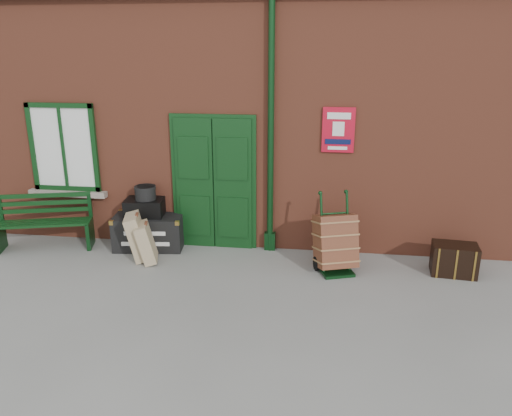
% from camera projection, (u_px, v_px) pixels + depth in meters
% --- Properties ---
extents(ground, '(80.00, 80.00, 0.00)m').
position_uv_depth(ground, '(214.00, 285.00, 7.21)').
color(ground, gray).
rests_on(ground, ground).
extents(station_building, '(10.30, 4.30, 4.36)m').
position_uv_depth(station_building, '(250.00, 106.00, 9.84)').
color(station_building, brown).
rests_on(station_building, ground).
extents(bench, '(1.60, 0.87, 0.95)m').
position_uv_depth(bench, '(45.00, 221.00, 8.45)').
color(bench, '#0D3312').
rests_on(bench, ground).
extents(houdini_trunk, '(1.21, 0.77, 0.57)m').
position_uv_depth(houdini_trunk, '(149.00, 231.00, 8.49)').
color(houdini_trunk, black).
rests_on(houdini_trunk, ground).
extents(strongbox, '(0.68, 0.53, 0.29)m').
position_uv_depth(strongbox, '(145.00, 207.00, 8.37)').
color(strongbox, black).
rests_on(strongbox, houdini_trunk).
extents(hatbox, '(0.38, 0.38, 0.23)m').
position_uv_depth(hatbox, '(145.00, 193.00, 8.28)').
color(hatbox, black).
rests_on(hatbox, strongbox).
extents(suitcase_back, '(0.49, 0.60, 0.75)m').
position_uv_depth(suitcase_back, '(137.00, 237.00, 8.00)').
color(suitcase_back, tan).
rests_on(suitcase_back, ground).
extents(suitcase_front, '(0.45, 0.54, 0.65)m').
position_uv_depth(suitcase_front, '(146.00, 243.00, 7.90)').
color(suitcase_front, tan).
rests_on(suitcase_front, ground).
extents(porter_trolley, '(0.75, 0.78, 1.19)m').
position_uv_depth(porter_trolley, '(335.00, 242.00, 7.55)').
color(porter_trolley, black).
rests_on(porter_trolley, ground).
extents(dark_trunk, '(0.68, 0.48, 0.47)m').
position_uv_depth(dark_trunk, '(454.00, 259.00, 7.49)').
color(dark_trunk, black).
rests_on(dark_trunk, ground).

